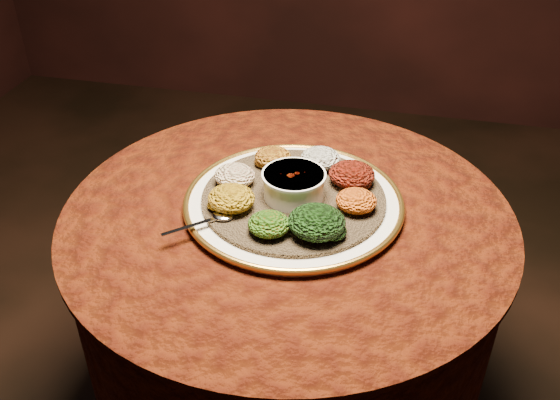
# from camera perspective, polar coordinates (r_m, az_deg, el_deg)

# --- Properties ---
(table) EXTENTS (0.96, 0.96, 0.73)m
(table) POSITION_cam_1_polar(r_m,az_deg,el_deg) (1.44, 0.62, -6.85)
(table) COLOR black
(table) RESTS_ON ground
(platter) EXTENTS (0.51, 0.51, 0.02)m
(platter) POSITION_cam_1_polar(r_m,az_deg,el_deg) (1.33, 1.24, -0.19)
(platter) COLOR silver
(platter) RESTS_ON table
(injera) EXTENTS (0.49, 0.49, 0.01)m
(injera) POSITION_cam_1_polar(r_m,az_deg,el_deg) (1.32, 1.25, 0.19)
(injera) COLOR brown
(injera) RESTS_ON platter
(stew_bowl) EXTENTS (0.13, 0.13, 0.06)m
(stew_bowl) POSITION_cam_1_polar(r_m,az_deg,el_deg) (1.30, 1.27, 1.55)
(stew_bowl) COLOR white
(stew_bowl) RESTS_ON injera
(spoon) EXTENTS (0.12, 0.11, 0.01)m
(spoon) POSITION_cam_1_polar(r_m,az_deg,el_deg) (1.25, -5.75, -1.62)
(spoon) COLOR silver
(spoon) RESTS_ON injera
(portion_ayib) EXTENTS (0.09, 0.09, 0.04)m
(portion_ayib) POSITION_cam_1_polar(r_m,az_deg,el_deg) (1.41, 3.72, 3.84)
(portion_ayib) COLOR beige
(portion_ayib) RESTS_ON injera
(portion_kitfo) EXTENTS (0.10, 0.10, 0.05)m
(portion_kitfo) POSITION_cam_1_polar(r_m,az_deg,el_deg) (1.35, 6.58, 2.35)
(portion_kitfo) COLOR black
(portion_kitfo) RESTS_ON injera
(portion_tikil) EXTENTS (0.08, 0.08, 0.04)m
(portion_tikil) POSITION_cam_1_polar(r_m,az_deg,el_deg) (1.28, 6.98, -0.07)
(portion_tikil) COLOR #B15F0E
(portion_tikil) RESTS_ON injera
(portion_gomen) EXTENTS (0.11, 0.11, 0.05)m
(portion_gomen) POSITION_cam_1_polar(r_m,az_deg,el_deg) (1.20, 3.37, -2.03)
(portion_gomen) COLOR black
(portion_gomen) RESTS_ON injera
(portion_mixveg) EXTENTS (0.08, 0.08, 0.04)m
(portion_mixveg) POSITION_cam_1_polar(r_m,az_deg,el_deg) (1.21, -1.00, -2.22)
(portion_mixveg) COLOR #9E3B0A
(portion_mixveg) RESTS_ON injera
(portion_kik) EXTENTS (0.10, 0.09, 0.05)m
(portion_kik) POSITION_cam_1_polar(r_m,az_deg,el_deg) (1.27, -4.47, 0.15)
(portion_kik) COLOR #B0820F
(portion_kik) RESTS_ON injera
(portion_timatim) EXTENTS (0.09, 0.08, 0.04)m
(portion_timatim) POSITION_cam_1_polar(r_m,az_deg,el_deg) (1.35, -4.16, 2.24)
(portion_timatim) COLOR maroon
(portion_timatim) RESTS_ON injera
(portion_shiro) EXTENTS (0.08, 0.08, 0.04)m
(portion_shiro) POSITION_cam_1_polar(r_m,az_deg,el_deg) (1.42, -0.65, 3.96)
(portion_shiro) COLOR #A26513
(portion_shiro) RESTS_ON injera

